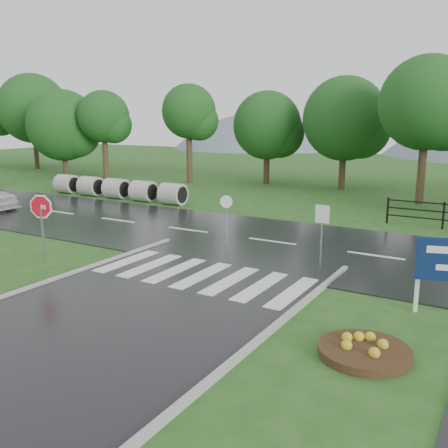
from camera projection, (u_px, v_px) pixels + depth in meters
The scene contains 9 objects.
ground at pixel (78, 338), 11.06m from camera, with size 120.00×120.00×0.00m, color #24521B.
main_road at pixel (272, 242), 19.47m from camera, with size 90.00×8.00×0.04m, color black.
crosswalk at pixel (202, 275), 15.25m from camera, with size 6.50×2.80×0.02m.
treeline at pixel (384, 196), 30.73m from camera, with size 83.20×5.20×10.00m.
culvert_pipes at pixel (116, 189), 29.88m from camera, with size 9.70×1.20×1.20m.
stop_sign at pixel (41, 212), 16.42m from camera, with size 1.05×0.35×2.46m.
flower_bed at pixel (364, 350), 10.19m from camera, with size 1.88×1.88×0.38m.
reg_sign_small at pixel (322, 224), 15.72m from camera, with size 0.47×0.07×2.10m.
reg_sign_round at pixel (226, 215), 18.31m from camera, with size 0.46×0.13×2.00m.
Camera 1 is at (8.04, -7.19, 4.80)m, focal length 40.00 mm.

